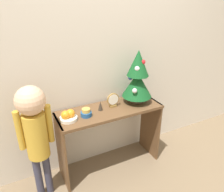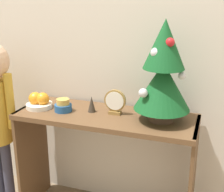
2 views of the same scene
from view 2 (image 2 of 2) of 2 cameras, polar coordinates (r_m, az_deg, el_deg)
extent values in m
cube|color=beige|center=(1.99, 1.16, 13.03)|extent=(7.00, 0.05, 2.50)
cube|color=brown|center=(1.89, -1.21, -3.82)|extent=(1.10, 0.40, 0.03)
cube|color=brown|center=(2.26, -14.25, -10.37)|extent=(0.02, 0.37, 0.74)
cube|color=brown|center=(1.95, 14.40, -15.28)|extent=(0.02, 0.37, 0.74)
cylinder|color=#4C3828|center=(1.81, 8.94, -3.71)|extent=(0.14, 0.14, 0.05)
cylinder|color=brown|center=(1.79, 9.01, -2.37)|extent=(0.02, 0.02, 0.04)
cone|color=#145123|center=(1.75, 9.23, 1.82)|extent=(0.32, 0.32, 0.27)
cone|color=#145123|center=(1.70, 9.62, 9.36)|extent=(0.23, 0.23, 0.27)
sphere|color=red|center=(1.66, 10.57, 9.63)|extent=(0.05, 0.05, 0.05)
sphere|color=silver|center=(1.69, 5.73, 0.57)|extent=(0.05, 0.05, 0.05)
sphere|color=#2D4CA8|center=(1.83, 8.84, 4.26)|extent=(0.05, 0.05, 0.05)
sphere|color=silver|center=(1.71, 12.67, 3.63)|extent=(0.04, 0.04, 0.04)
sphere|color=silver|center=(1.67, 7.99, 7.83)|extent=(0.06, 0.06, 0.06)
cylinder|color=silver|center=(2.04, -13.15, -1.70)|extent=(0.17, 0.17, 0.03)
sphere|color=orange|center=(2.02, -12.54, -0.54)|extent=(0.08, 0.08, 0.08)
sphere|color=orange|center=(2.04, -13.86, -0.45)|extent=(0.08, 0.08, 0.08)
cylinder|color=#235189|center=(1.95, -8.91, -2.14)|extent=(0.11, 0.11, 0.04)
cylinder|color=gold|center=(1.94, -8.97, -1.04)|extent=(0.08, 0.08, 0.04)
cube|color=olive|center=(1.89, 0.56, -3.02)|extent=(0.07, 0.04, 0.02)
cylinder|color=olive|center=(1.86, 0.56, -0.82)|extent=(0.13, 0.02, 0.13)
cylinder|color=white|center=(1.85, 0.47, -0.92)|extent=(0.11, 0.00, 0.11)
cone|color=#382D23|center=(1.91, -3.74, -1.50)|extent=(0.05, 0.05, 0.10)
cylinder|color=#38384C|center=(2.37, -18.48, -13.11)|extent=(0.07, 0.07, 0.47)
cylinder|color=gold|center=(2.10, -18.14, -0.95)|extent=(0.05, 0.05, 0.36)
camera|label=1|loc=(1.53, -81.24, 17.55)|focal=35.00mm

